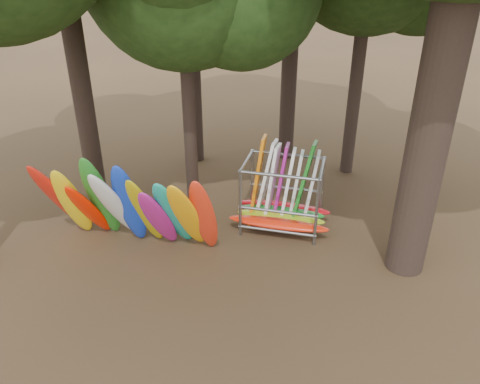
# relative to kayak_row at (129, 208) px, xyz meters

# --- Properties ---
(ground) EXTENTS (120.00, 120.00, 0.00)m
(ground) POSITION_rel_kayak_row_xyz_m (2.84, -0.03, -1.31)
(ground) COLOR #47331E
(ground) RESTS_ON ground
(lake) EXTENTS (160.00, 160.00, 0.00)m
(lake) POSITION_rel_kayak_row_xyz_m (2.84, 59.97, -1.31)
(lake) COLOR gray
(lake) RESTS_ON ground
(kayak_row) EXTENTS (5.07, 2.10, 3.13)m
(kayak_row) POSITION_rel_kayak_row_xyz_m (0.00, 0.00, 0.00)
(kayak_row) COLOR red
(kayak_row) RESTS_ON ground
(storage_rack) EXTENTS (2.97, 1.56, 2.80)m
(storage_rack) POSITION_rel_kayak_row_xyz_m (3.82, 2.18, -0.32)
(storage_rack) COLOR slate
(storage_rack) RESTS_ON ground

